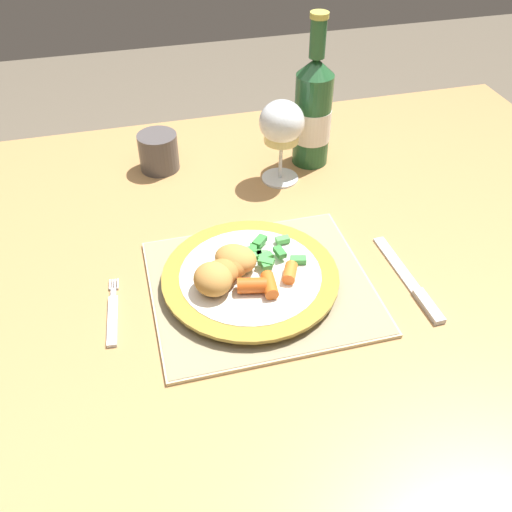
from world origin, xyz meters
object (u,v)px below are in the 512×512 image
Objects in this scene: wine_glass at (282,126)px; drinking_cup at (158,151)px; table_knife at (413,285)px; dinner_plate at (250,278)px; fork at (113,316)px; bottle at (313,112)px; dining_table at (227,302)px.

wine_glass is 2.09× the size of drinking_cup.
drinking_cup reaches higher than table_knife.
dinner_plate is 0.21m from fork.
bottle reaches higher than wine_glass.
table_knife is at bearing -22.12° from dining_table.
drinking_cup is at bearing 100.37° from dining_table.
fork is 0.85× the size of wine_glass.
dining_table is 0.20m from fork.
dining_table is 7.69× the size of table_knife.
table_knife is 0.38m from wine_glass.
table_knife is at bearing -14.89° from dinner_plate.
dinner_plate reaches higher than fork.
drinking_cup is at bearing 103.47° from dinner_plate.
dining_table is 0.10m from dinner_plate.
wine_glass is at bearing 65.04° from dinner_plate.
fork reaches higher than dining_table.
fork is 0.67× the size of table_knife.
dining_table is 5.84× the size of dinner_plate.
bottle is (0.42, 0.34, 0.11)m from fork.
fork is at bearing -161.72° from dining_table.
dinner_plate is at bearing 3.66° from fork.
dining_table is 0.30m from table_knife.
table_knife is at bearing -84.97° from bottle.
dining_table is 0.36m from drinking_cup.
bottle is at bearing 57.81° from dinner_plate.
dinner_plate is 1.32× the size of table_knife.
fork is 0.47× the size of bottle.
table_knife is 1.27× the size of wine_glass.
wine_glass is (0.34, 0.29, 0.11)m from fork.
drinking_cup is (0.12, 0.39, 0.04)m from fork.
bottle reaches higher than fork.
dining_table is at bearing -129.94° from bottle.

